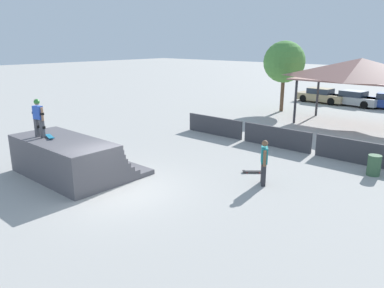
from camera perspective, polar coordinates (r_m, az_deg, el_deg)
name	(u,v)px	position (r m, az deg, el deg)	size (l,w,h in m)	color
ground_plane	(118,191)	(14.04, -11.18, -7.03)	(160.00, 160.00, 0.00)	#A3A09B
quarter_pipe_ramp	(70,159)	(15.90, -18.06, -2.16)	(4.87, 3.70, 1.55)	#565459
skater_on_deck	(38,115)	(16.10, -22.39, 4.04)	(0.67, 0.28, 1.55)	#4C4C51
skateboard_on_deck	(50,137)	(16.01, -20.85, 1.07)	(0.85, 0.42, 0.09)	blue
bystander_walking	(264,160)	(14.35, 10.92, -2.42)	(0.48, 0.64, 1.74)	#2D2D33
skateboard_on_ground	(252,171)	(15.79, 9.14, -4.15)	(0.77, 0.71, 0.09)	red
barrier_fence	(276,137)	(19.72, 12.73, 1.03)	(11.89, 0.12, 1.05)	#3D3D42
pavilion_shelter	(361,70)	(25.89, 24.32, 10.23)	(7.90, 4.07, 4.29)	#2D2D33
tree_beside_pavilion	(284,62)	(29.83, 13.88, 12.03)	(3.13, 3.13, 5.35)	brown
trash_bin	(374,165)	(16.90, 25.99, -2.94)	(0.52, 0.52, 0.85)	#385B3D
parked_car_tan	(321,96)	(35.51, 19.06, 6.97)	(4.43, 1.95, 1.27)	tan
parked_car_silver	(354,99)	(34.66, 23.43, 6.35)	(4.36, 2.24, 1.27)	#A8AAAF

